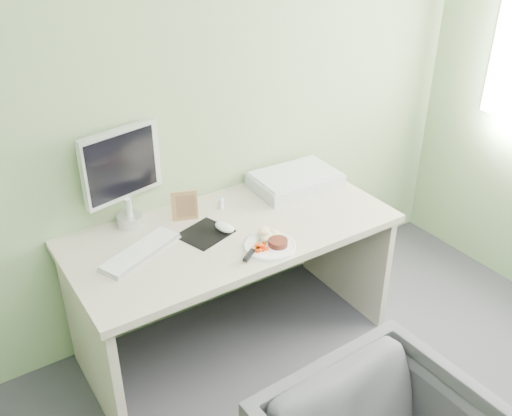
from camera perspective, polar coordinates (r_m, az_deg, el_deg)
wall_back at (r=2.83m, az=-6.66°, el=12.20°), size 3.50×0.00×3.50m
desk at (r=2.88m, az=-2.33°, el=-5.08°), size 1.60×0.75×0.73m
plate at (r=2.64m, az=1.40°, el=-3.83°), size 0.24×0.24×0.01m
steak at (r=2.62m, az=2.22°, el=-3.47°), size 0.11×0.11×0.03m
potato_pile at (r=2.66m, az=1.18°, el=-2.58°), size 0.12×0.10×0.06m
carrot_heap at (r=2.59m, az=0.45°, el=-3.86°), size 0.06×0.06×0.04m
steak_knife at (r=2.57m, az=-0.39°, el=-4.31°), size 0.21×0.15×0.02m
mousepad at (r=2.75m, az=-5.11°, el=-2.56°), size 0.28×0.26×0.00m
keyboard at (r=2.64m, az=-11.45°, el=-4.25°), size 0.42×0.27×0.02m
computer_mouse at (r=2.75m, az=-3.18°, el=-1.94°), size 0.09×0.13×0.04m
photo_frame at (r=2.83m, az=-7.16°, el=0.25°), size 0.13×0.06×0.16m
eyedrop_bottle at (r=2.94m, az=-3.49°, el=0.58°), size 0.03×0.03×0.08m
scanner at (r=3.15m, az=3.94°, el=2.74°), size 0.48×0.33×0.07m
monitor at (r=2.76m, az=-13.16°, el=3.48°), size 0.41×0.15×0.50m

